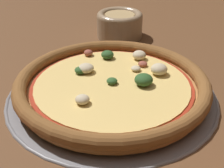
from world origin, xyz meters
name	(u,v)px	position (x,y,z in m)	size (l,w,h in m)	color
ground_plane	(112,95)	(0.00, 0.00, 0.00)	(3.00, 3.00, 0.00)	brown
pizza_tray	(112,94)	(0.00, 0.00, 0.00)	(0.35, 0.35, 0.01)	gray
pizza	(112,84)	(0.00, 0.00, 0.02)	(0.33, 0.33, 0.04)	#BC7F42
bowl_near	(120,24)	(0.12, -0.24, 0.03)	(0.11, 0.11, 0.06)	#9E8466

